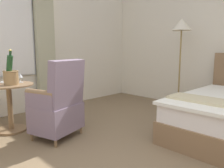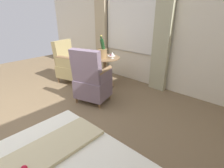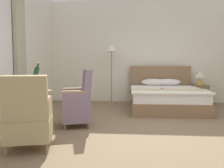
% 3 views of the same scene
% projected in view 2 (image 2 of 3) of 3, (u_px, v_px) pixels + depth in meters
% --- Properties ---
extents(ground_plane, '(7.79, 7.79, 0.00)m').
position_uv_depth(ground_plane, '(10.00, 128.00, 2.61)').
color(ground_plane, '#7B6448').
extents(wall_window_side, '(0.27, 6.41, 3.13)m').
position_uv_depth(wall_window_side, '(132.00, 14.00, 4.00)').
color(wall_window_side, white).
rests_on(wall_window_side, ground).
extents(side_table_round, '(0.67, 0.67, 0.68)m').
position_uv_depth(side_table_round, '(105.00, 69.00, 3.93)').
color(side_table_round, olive).
rests_on(side_table_round, ground).
extents(champagne_bucket, '(0.21, 0.21, 0.49)m').
position_uv_depth(champagne_bucket, '(102.00, 52.00, 3.71)').
color(champagne_bucket, '#95744A').
rests_on(champagne_bucket, side_table_round).
extents(wine_glass_near_bucket, '(0.07, 0.07, 0.14)m').
position_uv_depth(wine_glass_near_bucket, '(112.00, 54.00, 3.70)').
color(wine_glass_near_bucket, white).
rests_on(wine_glass_near_bucket, side_table_round).
extents(wine_glass_near_edge, '(0.07, 0.07, 0.15)m').
position_uv_depth(wine_glass_near_edge, '(99.00, 51.00, 3.92)').
color(wine_glass_near_edge, white).
rests_on(wine_glass_near_edge, side_table_round).
extents(snack_plate, '(0.17, 0.17, 0.04)m').
position_uv_depth(snack_plate, '(111.00, 56.00, 3.92)').
color(snack_plate, white).
rests_on(snack_plate, side_table_round).
extents(armchair_by_window, '(0.66, 0.70, 1.04)m').
position_uv_depth(armchair_by_window, '(91.00, 81.00, 3.21)').
color(armchair_by_window, olive).
rests_on(armchair_by_window, ground).
extents(armchair_facing_bed, '(0.67, 0.67, 0.99)m').
position_uv_depth(armchair_facing_bed, '(69.00, 64.00, 4.23)').
color(armchair_facing_bed, olive).
rests_on(armchair_facing_bed, ground).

